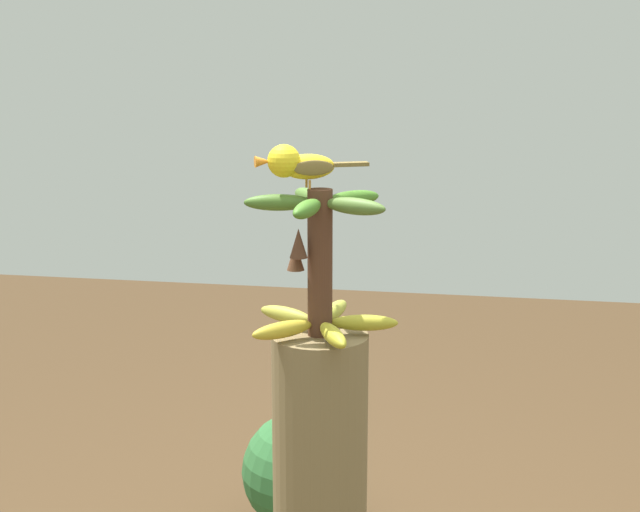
# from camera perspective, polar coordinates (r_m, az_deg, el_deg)

# --- Properties ---
(banana_bunch) EXTENTS (0.32, 0.32, 0.31)m
(banana_bunch) POSITION_cam_1_polar(r_m,az_deg,el_deg) (1.77, -0.09, -0.43)
(banana_bunch) COLOR #4C2D1E
(banana_bunch) RESTS_ON banana_tree
(perched_bird) EXTENTS (0.22, 0.12, 0.09)m
(perched_bird) POSITION_cam_1_polar(r_m,az_deg,el_deg) (1.75, -1.54, 6.06)
(perched_bird) COLOR #C68933
(perched_bird) RESTS_ON banana_bunch
(tropical_shrub) EXTENTS (0.38, 0.38, 0.45)m
(tropical_shrub) POSITION_cam_1_polar(r_m,az_deg,el_deg) (2.83, -1.20, -13.90)
(tropical_shrub) COLOR brown
(tropical_shrub) RESTS_ON ground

